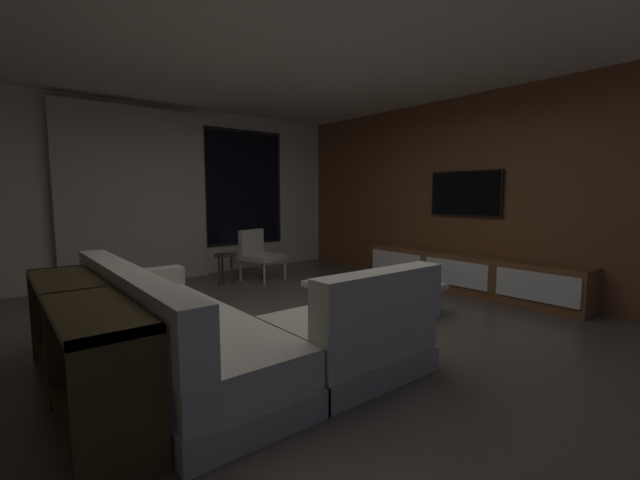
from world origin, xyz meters
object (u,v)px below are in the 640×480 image
at_px(console_table_behind_couch, 81,339).
at_px(book_stack_on_coffee_table, 361,277).
at_px(accent_chair_near_window, 259,252).
at_px(media_console, 468,274).
at_px(side_stool, 225,260).
at_px(mounted_tv, 465,193).
at_px(sectional_couch, 223,334).
at_px(coffee_table, 373,297).

bearing_deg(console_table_behind_couch, book_stack_on_coffee_table, 7.47).
xyz_separation_m(accent_chair_near_window, media_console, (1.78, -2.55, -0.18)).
xyz_separation_m(book_stack_on_coffee_table, side_stool, (-0.61, 2.24, -0.01)).
bearing_deg(media_console, mounted_tv, 47.54).
bearing_deg(mounted_tv, sectional_couch, -173.69).
bearing_deg(book_stack_on_coffee_table, sectional_couch, -165.52).
distance_m(sectional_couch, accent_chair_near_window, 3.40).
height_order(coffee_table, console_table_behind_couch, console_table_behind_couch).
xyz_separation_m(media_console, mounted_tv, (0.18, 0.20, 1.10)).
bearing_deg(console_table_behind_couch, mounted_tv, 3.58).
xyz_separation_m(book_stack_on_coffee_table, mounted_tv, (1.94, -0.08, 0.96)).
bearing_deg(coffee_table, mounted_tv, 3.02).
bearing_deg(sectional_couch, accent_chair_near_window, 54.94).
bearing_deg(book_stack_on_coffee_table, side_stool, 105.28).
xyz_separation_m(sectional_couch, media_console, (3.73, 0.23, -0.04)).
distance_m(sectional_couch, mounted_tv, 4.07).
relative_size(media_console, mounted_tv, 2.86).
height_order(media_console, mounted_tv, mounted_tv).
bearing_deg(media_console, coffee_table, 176.85).
distance_m(accent_chair_near_window, side_stool, 0.60).
bearing_deg(book_stack_on_coffee_table, console_table_behind_couch, -172.53).
bearing_deg(media_console, sectional_couch, -176.40).
bearing_deg(coffee_table, sectional_couch, -170.51).
bearing_deg(sectional_couch, console_table_behind_couch, 171.86).
bearing_deg(coffee_table, side_stool, 104.48).
xyz_separation_m(sectional_couch, side_stool, (1.36, 2.74, 0.08)).
bearing_deg(sectional_couch, side_stool, 63.70).
xyz_separation_m(coffee_table, accent_chair_near_window, (-0.03, 2.45, 0.25)).
height_order(coffee_table, media_console, media_console).
relative_size(sectional_couch, coffee_table, 2.16).
bearing_deg(mounted_tv, book_stack_on_coffee_table, 177.77).
bearing_deg(side_stool, coffee_table, -75.52).
distance_m(coffee_table, accent_chair_near_window, 2.46).
xyz_separation_m(coffee_table, console_table_behind_couch, (-2.89, -0.20, 0.23)).
xyz_separation_m(sectional_couch, coffee_table, (1.98, 0.33, -0.10)).
height_order(accent_chair_near_window, side_stool, accent_chair_near_window).
relative_size(sectional_couch, side_stool, 5.43).
distance_m(sectional_couch, media_console, 3.73).
relative_size(accent_chair_near_window, console_table_behind_couch, 0.37).
relative_size(sectional_couch, book_stack_on_coffee_table, 8.59).
xyz_separation_m(sectional_couch, console_table_behind_couch, (-0.91, 0.13, 0.13)).
height_order(book_stack_on_coffee_table, accent_chair_near_window, accent_chair_near_window).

